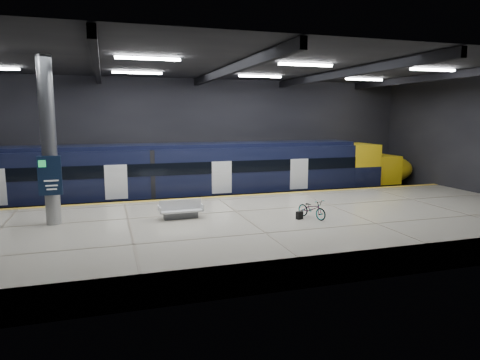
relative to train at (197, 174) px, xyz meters
name	(u,v)px	position (x,y,z in m)	size (l,w,h in m)	color
ground	(230,228)	(0.54, -5.50, -2.06)	(30.00, 30.00, 0.00)	black
room_shell	(230,113)	(0.54, -5.49, 3.66)	(30.10, 16.10, 8.05)	black
platform	(246,230)	(0.54, -8.00, -1.51)	(30.00, 11.00, 1.10)	beige
safety_strip	(217,197)	(0.54, -2.75, -0.95)	(30.00, 0.40, 0.01)	gold
rails	(206,205)	(0.54, 0.00, -1.98)	(30.00, 1.52, 0.16)	gray
train	(197,174)	(0.00, 0.00, 0.00)	(29.40, 2.84, 3.79)	black
bench	(181,212)	(-2.21, -7.12, -0.66)	(1.93, 0.84, 0.84)	#595B60
bicycle	(312,209)	(3.34, -8.85, -0.53)	(0.56, 1.62, 0.85)	#99999E
pannier_bag	(299,215)	(2.74, -8.85, -0.78)	(0.30, 0.18, 0.35)	black
info_column	(49,144)	(-7.46, -6.52, 2.40)	(0.90, 0.78, 6.90)	#9EA0A5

